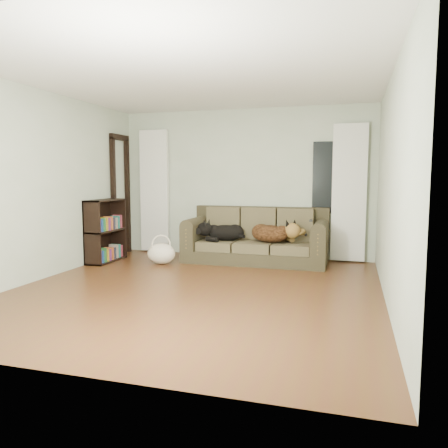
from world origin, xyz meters
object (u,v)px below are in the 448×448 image
(tote_bag, at_px, (161,254))
(bookshelf, at_px, (106,232))
(sofa, at_px, (255,235))
(dog_black_lab, at_px, (223,233))
(dog_shepherd, at_px, (272,234))

(tote_bag, height_order, bookshelf, bookshelf)
(bookshelf, bearing_deg, sofa, 17.41)
(sofa, distance_m, dog_black_lab, 0.55)
(dog_shepherd, height_order, tote_bag, dog_shepherd)
(tote_bag, xyz_separation_m, bookshelf, (-0.98, -0.05, 0.34))
(dog_black_lab, bearing_deg, tote_bag, -150.94)
(dog_black_lab, xyz_separation_m, bookshelf, (-1.87, -0.61, 0.02))
(dog_black_lab, relative_size, tote_bag, 1.36)
(dog_shepherd, xyz_separation_m, tote_bag, (-1.72, -0.56, -0.33))
(sofa, height_order, dog_black_lab, sofa)
(tote_bag, relative_size, bookshelf, 0.45)
(dog_shepherd, xyz_separation_m, bookshelf, (-2.71, -0.61, 0.01))
(sofa, height_order, bookshelf, bookshelf)
(sofa, bearing_deg, dog_shepherd, -6.78)
(sofa, relative_size, dog_black_lab, 3.67)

